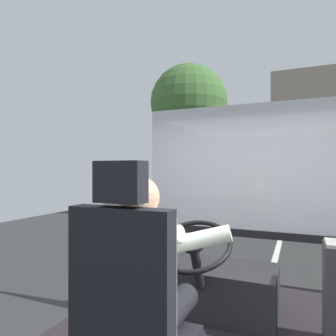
# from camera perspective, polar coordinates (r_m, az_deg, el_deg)

# --- Properties ---
(ground) EXTENTS (18.00, 44.00, 0.06)m
(ground) POSITION_cam_1_polar(r_m,az_deg,el_deg) (10.80, 20.94, -10.17)
(ground) COLOR #2E2E2E
(driver_seat) EXTENTS (0.48, 0.48, 1.26)m
(driver_seat) POSITION_cam_1_polar(r_m,az_deg,el_deg) (1.57, -6.75, -26.88)
(driver_seat) COLOR black
(driver_seat) RESTS_ON bus_floor
(bus_driver) EXTENTS (0.79, 0.61, 0.79)m
(bus_driver) POSITION_cam_1_polar(r_m,az_deg,el_deg) (1.59, -4.61, -19.60)
(bus_driver) COLOR black
(bus_driver) RESTS_ON driver_seat
(steering_console) EXTENTS (1.10, 1.00, 0.82)m
(steering_console) POSITION_cam_1_polar(r_m,az_deg,el_deg) (2.80, 7.81, -21.07)
(steering_console) COLOR black
(steering_console) RESTS_ON bus_floor
(windshield_panel) EXTENTS (2.50, 0.08, 1.48)m
(windshield_panel) POSITION_cam_1_polar(r_m,az_deg,el_deg) (3.48, 15.86, -3.12)
(windshield_panel) COLOR silver
(street_tree) EXTENTS (3.16, 3.16, 6.16)m
(street_tree) POSITION_cam_1_polar(r_m,az_deg,el_deg) (12.84, 3.90, 12.01)
(street_tree) COLOR #4C3828
(street_tree) RESTS_ON ground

